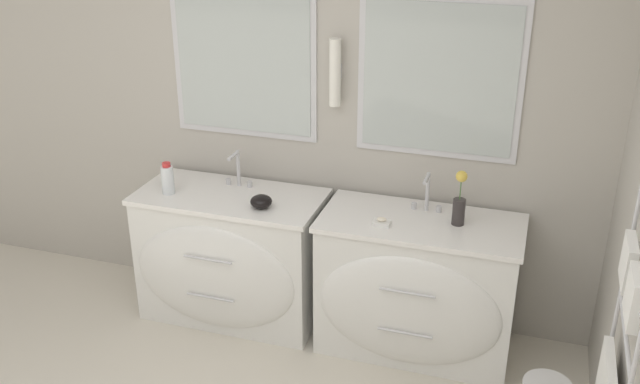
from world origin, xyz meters
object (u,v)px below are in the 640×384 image
toiletry_bottle (168,179)px  flower_vase (459,203)px  vanity_left (230,257)px  amenity_bowl (261,202)px  vanity_right (416,287)px

toiletry_bottle → flower_vase: bearing=3.8°
vanity_left → amenity_bowl: amenity_bowl is taller
vanity_left → vanity_right: (1.14, 0.00, 0.00)m
toiletry_bottle → amenity_bowl: size_ratio=1.55×
vanity_left → toiletry_bottle: size_ratio=5.75×
vanity_left → toiletry_bottle: 0.60m
vanity_right → toiletry_bottle: bearing=-177.9°
vanity_right → amenity_bowl: bearing=-175.3°
vanity_right → toiletry_bottle: toiletry_bottle is taller
vanity_left → flower_vase: 1.44m
vanity_right → toiletry_bottle: size_ratio=5.75×
vanity_right → vanity_left: bearing=180.0°
vanity_left → vanity_right: size_ratio=1.00×
vanity_right → amenity_bowl: amenity_bowl is taller
vanity_left → toiletry_bottle: toiletry_bottle is taller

